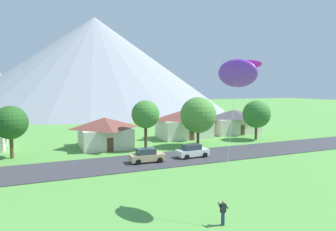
{
  "coord_description": "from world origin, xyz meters",
  "views": [
    {
      "loc": [
        -9.82,
        -8.06,
        9.08
      ],
      "look_at": [
        1.4,
        18.32,
        6.43
      ],
      "focal_mm": 31.98,
      "sensor_mm": 36.0,
      "label": 1
    }
  ],
  "objects_px": {
    "house_rightmost": "(105,132)",
    "house_left_center": "(184,123)",
    "parked_car_white_west_end": "(192,151)",
    "parked_car_tan_mid_west": "(147,156)",
    "tree_near_right": "(146,115)",
    "kite_flyer_with_kite": "(237,74)",
    "tree_near_left": "(256,114)",
    "tree_far_right": "(11,123)",
    "house_right_center": "(233,121)",
    "tree_center": "(198,115)"
  },
  "relations": [
    {
      "from": "house_left_center",
      "to": "tree_near_right",
      "type": "distance_m",
      "value": 12.55
    },
    {
      "from": "house_rightmost",
      "to": "house_left_center",
      "type": "bearing_deg",
      "value": 10.65
    },
    {
      "from": "house_left_center",
      "to": "tree_center",
      "type": "height_order",
      "value": "tree_center"
    },
    {
      "from": "house_left_center",
      "to": "parked_car_tan_mid_west",
      "type": "relative_size",
      "value": 2.31
    },
    {
      "from": "house_left_center",
      "to": "house_right_center",
      "type": "height_order",
      "value": "house_left_center"
    },
    {
      "from": "house_left_center",
      "to": "house_rightmost",
      "type": "height_order",
      "value": "house_left_center"
    },
    {
      "from": "tree_near_left",
      "to": "tree_near_right",
      "type": "bearing_deg",
      "value": -178.41
    },
    {
      "from": "house_rightmost",
      "to": "parked_car_white_west_end",
      "type": "distance_m",
      "value": 14.91
    },
    {
      "from": "house_left_center",
      "to": "house_right_center",
      "type": "xyz_separation_m",
      "value": [
        11.51,
        1.05,
        -0.21
      ]
    },
    {
      "from": "tree_far_right",
      "to": "kite_flyer_with_kite",
      "type": "xyz_separation_m",
      "value": [
        17.01,
        -24.61,
        5.45
      ]
    },
    {
      "from": "tree_near_left",
      "to": "tree_center",
      "type": "distance_m",
      "value": 12.43
    },
    {
      "from": "tree_near_right",
      "to": "kite_flyer_with_kite",
      "type": "relative_size",
      "value": 0.65
    },
    {
      "from": "tree_near_right",
      "to": "parked_car_white_west_end",
      "type": "xyz_separation_m",
      "value": [
        3.94,
        -7.26,
        -4.34
      ]
    },
    {
      "from": "house_rightmost",
      "to": "tree_near_right",
      "type": "relative_size",
      "value": 1.16
    },
    {
      "from": "house_left_center",
      "to": "parked_car_white_west_end",
      "type": "relative_size",
      "value": 2.3
    },
    {
      "from": "house_rightmost",
      "to": "parked_car_white_west_end",
      "type": "relative_size",
      "value": 1.98
    },
    {
      "from": "tree_center",
      "to": "kite_flyer_with_kite",
      "type": "distance_m",
      "value": 24.68
    },
    {
      "from": "tree_near_left",
      "to": "tree_far_right",
      "type": "height_order",
      "value": "tree_near_left"
    },
    {
      "from": "tree_near_right",
      "to": "parked_car_tan_mid_west",
      "type": "xyz_separation_m",
      "value": [
        -2.41,
        -7.47,
        -4.34
      ]
    },
    {
      "from": "tree_near_left",
      "to": "parked_car_tan_mid_west",
      "type": "xyz_separation_m",
      "value": [
        -23.12,
        -8.05,
        -3.62
      ]
    },
    {
      "from": "tree_near_right",
      "to": "kite_flyer_with_kite",
      "type": "xyz_separation_m",
      "value": [
        -0.72,
        -23.09,
        4.89
      ]
    },
    {
      "from": "tree_near_left",
      "to": "parked_car_tan_mid_west",
      "type": "relative_size",
      "value": 1.63
    },
    {
      "from": "tree_near_left",
      "to": "tree_far_right",
      "type": "bearing_deg",
      "value": 178.6
    },
    {
      "from": "house_left_center",
      "to": "tree_near_right",
      "type": "relative_size",
      "value": 1.35
    },
    {
      "from": "house_right_center",
      "to": "parked_car_white_west_end",
      "type": "bearing_deg",
      "value": -138.22
    },
    {
      "from": "house_right_center",
      "to": "tree_far_right",
      "type": "bearing_deg",
      "value": -170.11
    },
    {
      "from": "house_rightmost",
      "to": "house_right_center",
      "type": "bearing_deg",
      "value": 8.3
    },
    {
      "from": "house_right_center",
      "to": "parked_car_tan_mid_west",
      "type": "xyz_separation_m",
      "value": [
        -23.81,
        -15.81,
        -1.59
      ]
    },
    {
      "from": "tree_near_left",
      "to": "kite_flyer_with_kite",
      "type": "distance_m",
      "value": 32.41
    },
    {
      "from": "house_rightmost",
      "to": "tree_near_left",
      "type": "bearing_deg",
      "value": -8.56
    },
    {
      "from": "tree_far_right",
      "to": "parked_car_tan_mid_west",
      "type": "relative_size",
      "value": 1.6
    },
    {
      "from": "house_right_center",
      "to": "parked_car_white_west_end",
      "type": "height_order",
      "value": "house_right_center"
    },
    {
      "from": "house_rightmost",
      "to": "tree_near_right",
      "type": "height_order",
      "value": "tree_near_right"
    },
    {
      "from": "parked_car_white_west_end",
      "to": "parked_car_tan_mid_west",
      "type": "xyz_separation_m",
      "value": [
        -6.35,
        -0.21,
        0.0
      ]
    },
    {
      "from": "tree_center",
      "to": "kite_flyer_with_kite",
      "type": "bearing_deg",
      "value": -112.1
    },
    {
      "from": "house_right_center",
      "to": "parked_car_tan_mid_west",
      "type": "bearing_deg",
      "value": -146.42
    },
    {
      "from": "parked_car_tan_mid_west",
      "to": "kite_flyer_with_kite",
      "type": "distance_m",
      "value": 18.22
    },
    {
      "from": "tree_near_right",
      "to": "house_right_center",
      "type": "bearing_deg",
      "value": 21.28
    },
    {
      "from": "tree_near_right",
      "to": "parked_car_tan_mid_west",
      "type": "distance_m",
      "value": 8.97
    },
    {
      "from": "house_rightmost",
      "to": "parked_car_white_west_end",
      "type": "xyz_separation_m",
      "value": [
        9.09,
        -11.72,
        -1.5
      ]
    },
    {
      "from": "kite_flyer_with_kite",
      "to": "parked_car_white_west_end",
      "type": "bearing_deg",
      "value": 73.59
    },
    {
      "from": "parked_car_white_west_end",
      "to": "house_rightmost",
      "type": "bearing_deg",
      "value": 127.79
    },
    {
      "from": "house_left_center",
      "to": "tree_center",
      "type": "bearing_deg",
      "value": -100.8
    },
    {
      "from": "tree_near_right",
      "to": "parked_car_tan_mid_west",
      "type": "height_order",
      "value": "tree_near_right"
    },
    {
      "from": "tree_near_right",
      "to": "house_left_center",
      "type": "bearing_deg",
      "value": 36.39
    },
    {
      "from": "tree_near_left",
      "to": "tree_near_right",
      "type": "relative_size",
      "value": 0.95
    },
    {
      "from": "house_rightmost",
      "to": "tree_center",
      "type": "relative_size",
      "value": 1.1
    },
    {
      "from": "house_rightmost",
      "to": "parked_car_white_west_end",
      "type": "bearing_deg",
      "value": -52.21
    },
    {
      "from": "house_rightmost",
      "to": "tree_near_left",
      "type": "xyz_separation_m",
      "value": [
        25.85,
        -3.89,
        2.13
      ]
    },
    {
      "from": "tree_near_right",
      "to": "parked_car_white_west_end",
      "type": "relative_size",
      "value": 1.71
    }
  ]
}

